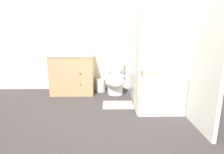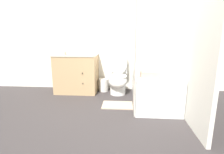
{
  "view_description": "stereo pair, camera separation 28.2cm",
  "coord_description": "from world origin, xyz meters",
  "px_view_note": "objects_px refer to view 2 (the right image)",
  "views": [
    {
      "loc": [
        0.03,
        -2.29,
        1.22
      ],
      "look_at": [
        0.08,
        0.79,
        0.51
      ],
      "focal_mm": 28.0,
      "sensor_mm": 36.0,
      "label": 1
    },
    {
      "loc": [
        0.31,
        -2.28,
        1.22
      ],
      "look_at": [
        0.08,
        0.79,
        0.51
      ],
      "focal_mm": 28.0,
      "sensor_mm": 36.0,
      "label": 2
    }
  ],
  "objects_px": {
    "tissue_box": "(89,52)",
    "bath_towel_folded": "(150,75)",
    "bathtub": "(153,86)",
    "vanity_cabinet": "(77,73)",
    "bath_mat": "(117,105)",
    "sink_faucet": "(78,52)",
    "toilet": "(118,78)",
    "hand_towel_folded": "(60,53)",
    "wastebasket": "(104,85)"
  },
  "relations": [
    {
      "from": "toilet",
      "to": "hand_towel_folded",
      "type": "bearing_deg",
      "value": -175.26
    },
    {
      "from": "toilet",
      "to": "bath_towel_folded",
      "type": "relative_size",
      "value": 3.03
    },
    {
      "from": "sink_faucet",
      "to": "bath_towel_folded",
      "type": "xyz_separation_m",
      "value": [
        1.47,
        -1.2,
        -0.25
      ]
    },
    {
      "from": "wastebasket",
      "to": "hand_towel_folded",
      "type": "bearing_deg",
      "value": -164.13
    },
    {
      "from": "sink_faucet",
      "to": "bath_towel_folded",
      "type": "relative_size",
      "value": 0.49
    },
    {
      "from": "toilet",
      "to": "bathtub",
      "type": "bearing_deg",
      "value": -30.83
    },
    {
      "from": "sink_faucet",
      "to": "bath_towel_folded",
      "type": "distance_m",
      "value": 1.92
    },
    {
      "from": "bath_mat",
      "to": "bathtub",
      "type": "bearing_deg",
      "value": 23.83
    },
    {
      "from": "bath_towel_folded",
      "to": "bathtub",
      "type": "bearing_deg",
      "value": 75.12
    },
    {
      "from": "tissue_box",
      "to": "bath_towel_folded",
      "type": "relative_size",
      "value": 0.48
    },
    {
      "from": "bathtub",
      "to": "bath_mat",
      "type": "xyz_separation_m",
      "value": [
        -0.66,
        -0.29,
        -0.28
      ]
    },
    {
      "from": "bathtub",
      "to": "sink_faucet",
      "type": "bearing_deg",
      "value": 157.03
    },
    {
      "from": "tissue_box",
      "to": "bath_mat",
      "type": "distance_m",
      "value": 1.43
    },
    {
      "from": "vanity_cabinet",
      "to": "tissue_box",
      "type": "xyz_separation_m",
      "value": [
        0.27,
        0.13,
        0.46
      ]
    },
    {
      "from": "toilet",
      "to": "vanity_cabinet",
      "type": "bearing_deg",
      "value": 175.95
    },
    {
      "from": "toilet",
      "to": "bathtub",
      "type": "xyz_separation_m",
      "value": [
        0.69,
        -0.41,
        -0.06
      ]
    },
    {
      "from": "vanity_cabinet",
      "to": "bath_mat",
      "type": "relative_size",
      "value": 1.68
    },
    {
      "from": "bath_towel_folded",
      "to": "bath_mat",
      "type": "height_order",
      "value": "bath_towel_folded"
    },
    {
      "from": "vanity_cabinet",
      "to": "tissue_box",
      "type": "relative_size",
      "value": 6.51
    },
    {
      "from": "toilet",
      "to": "tissue_box",
      "type": "distance_m",
      "value": 0.87
    },
    {
      "from": "sink_faucet",
      "to": "tissue_box",
      "type": "bearing_deg",
      "value": -16.47
    },
    {
      "from": "bathtub",
      "to": "bath_towel_folded",
      "type": "bearing_deg",
      "value": -104.88
    },
    {
      "from": "bathtub",
      "to": "tissue_box",
      "type": "xyz_separation_m",
      "value": [
        -1.34,
        0.6,
        0.6
      ]
    },
    {
      "from": "vanity_cabinet",
      "to": "toilet",
      "type": "distance_m",
      "value": 0.93
    },
    {
      "from": "sink_faucet",
      "to": "wastebasket",
      "type": "bearing_deg",
      "value": -11.74
    },
    {
      "from": "hand_towel_folded",
      "to": "bath_mat",
      "type": "height_order",
      "value": "hand_towel_folded"
    },
    {
      "from": "sink_faucet",
      "to": "tissue_box",
      "type": "relative_size",
      "value": 1.01
    },
    {
      "from": "tissue_box",
      "to": "bath_mat",
      "type": "relative_size",
      "value": 0.26
    },
    {
      "from": "vanity_cabinet",
      "to": "hand_towel_folded",
      "type": "xyz_separation_m",
      "value": [
        -0.3,
        -0.17,
        0.45
      ]
    },
    {
      "from": "vanity_cabinet",
      "to": "sink_faucet",
      "type": "relative_size",
      "value": 6.47
    },
    {
      "from": "vanity_cabinet",
      "to": "toilet",
      "type": "xyz_separation_m",
      "value": [
        0.92,
        -0.07,
        -0.08
      ]
    },
    {
      "from": "sink_faucet",
      "to": "toilet",
      "type": "height_order",
      "value": "sink_faucet"
    },
    {
      "from": "toilet",
      "to": "bath_towel_folded",
      "type": "distance_m",
      "value": 1.11
    },
    {
      "from": "wastebasket",
      "to": "bath_towel_folded",
      "type": "height_order",
      "value": "bath_towel_folded"
    },
    {
      "from": "toilet",
      "to": "wastebasket",
      "type": "relative_size",
      "value": 3.16
    },
    {
      "from": "vanity_cabinet",
      "to": "tissue_box",
      "type": "distance_m",
      "value": 0.54
    },
    {
      "from": "toilet",
      "to": "hand_towel_folded",
      "type": "xyz_separation_m",
      "value": [
        -1.22,
        -0.1,
        0.53
      ]
    },
    {
      "from": "sink_faucet",
      "to": "tissue_box",
      "type": "distance_m",
      "value": 0.28
    },
    {
      "from": "wastebasket",
      "to": "toilet",
      "type": "bearing_deg",
      "value": -24.16
    },
    {
      "from": "toilet",
      "to": "wastebasket",
      "type": "xyz_separation_m",
      "value": [
        -0.33,
        0.15,
        -0.21
      ]
    },
    {
      "from": "vanity_cabinet",
      "to": "sink_faucet",
      "type": "xyz_separation_m",
      "value": [
        -0.0,
        0.21,
        0.45
      ]
    },
    {
      "from": "bath_towel_folded",
      "to": "tissue_box",
      "type": "bearing_deg",
      "value": 137.04
    },
    {
      "from": "bathtub",
      "to": "hand_towel_folded",
      "type": "height_order",
      "value": "hand_towel_folded"
    },
    {
      "from": "toilet",
      "to": "bathtub",
      "type": "relative_size",
      "value": 0.58
    },
    {
      "from": "sink_faucet",
      "to": "toilet",
      "type": "distance_m",
      "value": 1.1
    },
    {
      "from": "toilet",
      "to": "bathtub",
      "type": "height_order",
      "value": "toilet"
    },
    {
      "from": "vanity_cabinet",
      "to": "toilet",
      "type": "height_order",
      "value": "toilet"
    },
    {
      "from": "vanity_cabinet",
      "to": "wastebasket",
      "type": "bearing_deg",
      "value": 8.22
    },
    {
      "from": "wastebasket",
      "to": "hand_towel_folded",
      "type": "relative_size",
      "value": 1.14
    },
    {
      "from": "toilet",
      "to": "tissue_box",
      "type": "height_order",
      "value": "tissue_box"
    }
  ]
}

